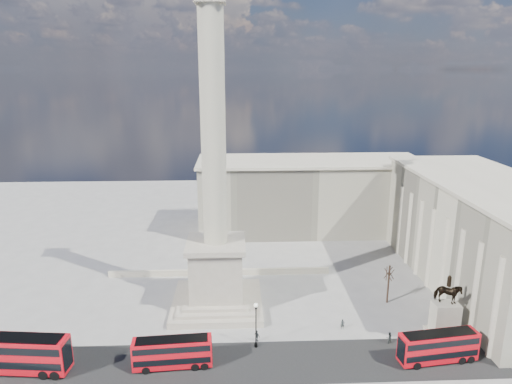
{
  "coord_description": "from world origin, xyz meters",
  "views": [
    {
      "loc": [
        3.36,
        -60.62,
        36.25
      ],
      "look_at": [
        5.98,
        0.77,
        19.72
      ],
      "focal_mm": 32.0,
      "sensor_mm": 36.0,
      "label": 1
    }
  ],
  "objects_px": {
    "pedestrian_standing": "(389,338)",
    "equestrian_statue": "(445,314)",
    "red_bus_a": "(21,354)",
    "pedestrian_crossing": "(257,336)",
    "nelsons_column": "(216,228)",
    "red_bus_c": "(439,347)",
    "red_bus_b": "(173,352)",
    "pedestrian_walking": "(343,324)",
    "victorian_lamp": "(256,322)"
  },
  "relations": [
    {
      "from": "pedestrian_standing",
      "to": "equestrian_statue",
      "type": "bearing_deg",
      "value": 178.6
    },
    {
      "from": "red_bus_a",
      "to": "pedestrian_crossing",
      "type": "relative_size",
      "value": 7.48
    },
    {
      "from": "nelsons_column",
      "to": "equestrian_statue",
      "type": "xyz_separation_m",
      "value": [
        32.24,
        -9.76,
        -9.7
      ]
    },
    {
      "from": "nelsons_column",
      "to": "equestrian_statue",
      "type": "distance_m",
      "value": 35.06
    },
    {
      "from": "equestrian_statue",
      "to": "red_bus_c",
      "type": "bearing_deg",
      "value": -120.0
    },
    {
      "from": "nelsons_column",
      "to": "red_bus_b",
      "type": "relative_size",
      "value": 5.01
    },
    {
      "from": "pedestrian_standing",
      "to": "pedestrian_crossing",
      "type": "distance_m",
      "value": 18.08
    },
    {
      "from": "nelsons_column",
      "to": "red_bus_a",
      "type": "relative_size",
      "value": 4.1
    },
    {
      "from": "red_bus_b",
      "to": "pedestrian_walking",
      "type": "bearing_deg",
      "value": 14.41
    },
    {
      "from": "red_bus_b",
      "to": "red_bus_c",
      "type": "distance_m",
      "value": 33.66
    },
    {
      "from": "equestrian_statue",
      "to": "pedestrian_walking",
      "type": "xyz_separation_m",
      "value": [
        -13.92,
        2.02,
        -2.45
      ]
    },
    {
      "from": "red_bus_c",
      "to": "pedestrian_walking",
      "type": "relative_size",
      "value": 6.79
    },
    {
      "from": "pedestrian_walking",
      "to": "pedestrian_crossing",
      "type": "xyz_separation_m",
      "value": [
        -12.47,
        -2.55,
        0.05
      ]
    },
    {
      "from": "nelsons_column",
      "to": "victorian_lamp",
      "type": "distance_m",
      "value": 15.79
    },
    {
      "from": "red_bus_b",
      "to": "victorian_lamp",
      "type": "xyz_separation_m",
      "value": [
        10.54,
        3.83,
        1.77
      ]
    },
    {
      "from": "nelsons_column",
      "to": "red_bus_a",
      "type": "distance_m",
      "value": 30.0
    },
    {
      "from": "pedestrian_standing",
      "to": "victorian_lamp",
      "type": "bearing_deg",
      "value": -12.75
    },
    {
      "from": "equestrian_statue",
      "to": "red_bus_a",
      "type": "bearing_deg",
      "value": -173.99
    },
    {
      "from": "victorian_lamp",
      "to": "pedestrian_walking",
      "type": "bearing_deg",
      "value": 17.04
    },
    {
      "from": "red_bus_a",
      "to": "pedestrian_standing",
      "type": "height_order",
      "value": "red_bus_a"
    },
    {
      "from": "red_bus_c",
      "to": "victorian_lamp",
      "type": "distance_m",
      "value": 23.55
    },
    {
      "from": "red_bus_b",
      "to": "equestrian_statue",
      "type": "height_order",
      "value": "equestrian_statue"
    },
    {
      "from": "pedestrian_walking",
      "to": "pedestrian_standing",
      "type": "xyz_separation_m",
      "value": [
        5.57,
        -3.75,
        0.06
      ]
    },
    {
      "from": "equestrian_statue",
      "to": "pedestrian_standing",
      "type": "distance_m",
      "value": 8.85
    },
    {
      "from": "nelsons_column",
      "to": "red_bus_c",
      "type": "distance_m",
      "value": 34.53
    },
    {
      "from": "red_bus_b",
      "to": "red_bus_c",
      "type": "bearing_deg",
      "value": -4.49
    },
    {
      "from": "victorian_lamp",
      "to": "equestrian_statue",
      "type": "xyz_separation_m",
      "value": [
        26.58,
        1.86,
        -0.64
      ]
    },
    {
      "from": "red_bus_a",
      "to": "pedestrian_crossing",
      "type": "xyz_separation_m",
      "value": [
        29.27,
        5.33,
        -1.73
      ]
    },
    {
      "from": "nelsons_column",
      "to": "pedestrian_crossing",
      "type": "distance_m",
      "value": 16.93
    },
    {
      "from": "red_bus_c",
      "to": "pedestrian_standing",
      "type": "xyz_separation_m",
      "value": [
        -4.88,
        4.26,
        -1.33
      ]
    },
    {
      "from": "nelsons_column",
      "to": "pedestrian_walking",
      "type": "xyz_separation_m",
      "value": [
        18.32,
        -7.75,
        -12.15
      ]
    },
    {
      "from": "red_bus_c",
      "to": "victorian_lamp",
      "type": "xyz_separation_m",
      "value": [
        -23.12,
        4.14,
        1.69
      ]
    },
    {
      "from": "red_bus_b",
      "to": "pedestrian_standing",
      "type": "relative_size",
      "value": 6.02
    },
    {
      "from": "red_bus_c",
      "to": "pedestrian_standing",
      "type": "relative_size",
      "value": 6.27
    },
    {
      "from": "pedestrian_standing",
      "to": "nelsons_column",
      "type": "bearing_deg",
      "value": -38.85
    },
    {
      "from": "red_bus_a",
      "to": "red_bus_b",
      "type": "bearing_deg",
      "value": 6.32
    },
    {
      "from": "red_bus_a",
      "to": "pedestrian_crossing",
      "type": "distance_m",
      "value": 29.8
    },
    {
      "from": "nelsons_column",
      "to": "pedestrian_crossing",
      "type": "relative_size",
      "value": 30.7
    },
    {
      "from": "equestrian_statue",
      "to": "pedestrian_crossing",
      "type": "height_order",
      "value": "equestrian_statue"
    },
    {
      "from": "equestrian_statue",
      "to": "pedestrian_standing",
      "type": "height_order",
      "value": "equestrian_statue"
    },
    {
      "from": "red_bus_b",
      "to": "pedestrian_walking",
      "type": "distance_m",
      "value": 24.49
    },
    {
      "from": "nelsons_column",
      "to": "victorian_lamp",
      "type": "height_order",
      "value": "nelsons_column"
    },
    {
      "from": "red_bus_b",
      "to": "red_bus_c",
      "type": "height_order",
      "value": "red_bus_c"
    },
    {
      "from": "victorian_lamp",
      "to": "pedestrian_crossing",
      "type": "xyz_separation_m",
      "value": [
        0.19,
        1.34,
        -3.04
      ]
    },
    {
      "from": "equestrian_statue",
      "to": "pedestrian_walking",
      "type": "distance_m",
      "value": 14.27
    },
    {
      "from": "nelsons_column",
      "to": "pedestrian_standing",
      "type": "bearing_deg",
      "value": -25.7
    },
    {
      "from": "pedestrian_walking",
      "to": "pedestrian_crossing",
      "type": "height_order",
      "value": "pedestrian_crossing"
    },
    {
      "from": "red_bus_a",
      "to": "pedestrian_walking",
      "type": "relative_size",
      "value": 7.96
    },
    {
      "from": "nelsons_column",
      "to": "pedestrian_walking",
      "type": "height_order",
      "value": "nelsons_column"
    },
    {
      "from": "pedestrian_crossing",
      "to": "red_bus_c",
      "type": "bearing_deg",
      "value": -152.37
    }
  ]
}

